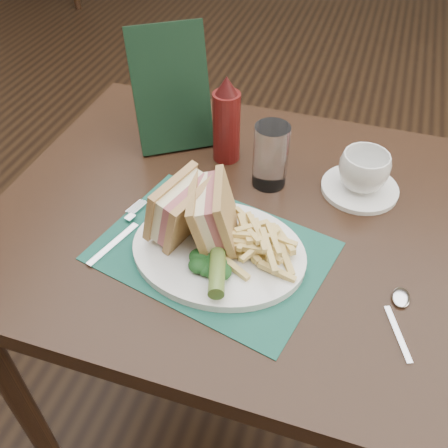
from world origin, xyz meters
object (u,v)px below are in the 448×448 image
table_main (234,325)px  placemat (213,251)px  sandwich_half_a (170,203)px  saucer (360,188)px  drinking_glass (271,156)px  coffee_cup (364,171)px  sandwich_half_b (201,213)px  check_presenter (171,90)px  plate (219,251)px  ketchup_bottle (226,119)px

table_main → placemat: 0.39m
sandwich_half_a → saucer: 0.38m
drinking_glass → saucer: bearing=10.0°
saucer → coffee_cup: bearing=0.0°
sandwich_half_a → sandwich_half_b: same height
drinking_glass → check_presenter: (-0.23, 0.08, 0.06)m
placemat → sandwich_half_a: bearing=168.3°
plate → table_main: bearing=93.2°
sandwich_half_b → ketchup_bottle: 0.26m
plate → saucer: plate is taller
saucer → check_presenter: (-0.41, 0.05, 0.12)m
table_main → placemat: (-0.01, -0.12, 0.38)m
table_main → sandwich_half_b: sandwich_half_b is taller
table_main → sandwich_half_a: bearing=-131.0°
sandwich_half_b → check_presenter: 0.33m
placemat → drinking_glass: 0.23m
table_main → ketchup_bottle: (-0.07, 0.15, 0.47)m
ketchup_bottle → drinking_glass: bearing=-27.2°
saucer → drinking_glass: bearing=-170.0°
saucer → placemat: bearing=-132.0°
sandwich_half_a → drinking_glass: 0.23m
plate → coffee_cup: (0.21, 0.25, 0.04)m
plate → coffee_cup: 0.33m
coffee_cup → ketchup_bottle: ketchup_bottle is taller
table_main → drinking_glass: bearing=68.6°
table_main → drinking_glass: drinking_glass is taller
ketchup_bottle → check_presenter: bearing=169.1°
placemat → check_presenter: check_presenter is taller
table_main → drinking_glass: size_ratio=6.92×
sandwich_half_b → coffee_cup: bearing=27.9°
plate → saucer: size_ratio=2.00×
placemat → ketchup_bottle: bearing=102.9°
placemat → sandwich_half_a: (-0.08, 0.02, 0.07)m
table_main → saucer: 0.45m
sandwich_half_b → saucer: sandwich_half_b is taller
plate → coffee_cup: coffee_cup is taller
saucer → coffee_cup: (0.00, 0.00, 0.04)m
saucer → check_presenter: check_presenter is taller
ketchup_bottle → check_presenter: 0.13m
table_main → coffee_cup: 0.49m
ketchup_bottle → saucer: bearing=-4.8°
plate → sandwich_half_a: 0.12m
plate → sandwich_half_b: (-0.04, 0.02, 0.07)m
sandwich_half_b → coffee_cup: 0.34m
sandwich_half_a → ketchup_bottle: bearing=101.5°
check_presenter → coffee_cup: bearing=-40.3°
drinking_glass → check_presenter: size_ratio=0.51×
sandwich_half_b → coffee_cup: sandwich_half_b is taller
coffee_cup → ketchup_bottle: (-0.28, 0.02, 0.05)m
plate → check_presenter: (-0.20, 0.30, 0.12)m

